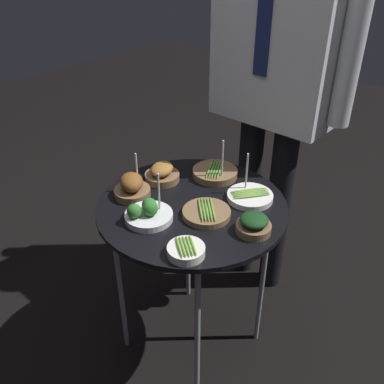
{
  "coord_description": "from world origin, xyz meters",
  "views": [
    {
      "loc": [
        0.83,
        -0.94,
        1.58
      ],
      "look_at": [
        0.0,
        0.0,
        0.79
      ],
      "focal_mm": 40.0,
      "sensor_mm": 36.0,
      "label": 1
    }
  ],
  "objects_px": {
    "bowl_asparagus_far_rim": "(207,213)",
    "bowl_roast_front_left": "(132,187)",
    "bowl_spinach_back_right": "(254,224)",
    "bowl_broccoli_back_left": "(147,213)",
    "serving_cart": "(192,216)",
    "bowl_asparagus_front_center": "(250,196)",
    "bowl_asparagus_mid_left": "(186,250)",
    "bowl_roast_center": "(162,174)",
    "bowl_asparagus_mid_right": "(215,173)",
    "waiter_figure": "(278,59)"
  },
  "relations": [
    {
      "from": "bowl_roast_front_left",
      "to": "bowl_spinach_back_right",
      "type": "bearing_deg",
      "value": 14.06
    },
    {
      "from": "bowl_asparagus_far_rim",
      "to": "bowl_roast_front_left",
      "type": "bearing_deg",
      "value": -163.87
    },
    {
      "from": "bowl_broccoli_back_left",
      "to": "bowl_spinach_back_right",
      "type": "distance_m",
      "value": 0.35
    },
    {
      "from": "bowl_roast_front_left",
      "to": "bowl_asparagus_front_center",
      "type": "bearing_deg",
      "value": 38.26
    },
    {
      "from": "bowl_asparagus_front_center",
      "to": "bowl_roast_center",
      "type": "bearing_deg",
      "value": -161.02
    },
    {
      "from": "bowl_asparagus_far_rim",
      "to": "serving_cart",
      "type": "bearing_deg",
      "value": 166.21
    },
    {
      "from": "serving_cart",
      "to": "waiter_figure",
      "type": "height_order",
      "value": "waiter_figure"
    },
    {
      "from": "bowl_asparagus_far_rim",
      "to": "bowl_asparagus_mid_right",
      "type": "height_order",
      "value": "bowl_asparagus_mid_right"
    },
    {
      "from": "bowl_roast_front_left",
      "to": "bowl_spinach_back_right",
      "type": "height_order",
      "value": "bowl_roast_front_left"
    },
    {
      "from": "bowl_asparagus_far_rim",
      "to": "bowl_spinach_back_right",
      "type": "bearing_deg",
      "value": 10.51
    },
    {
      "from": "bowl_roast_center",
      "to": "bowl_asparagus_far_rim",
      "type": "xyz_separation_m",
      "value": [
        0.28,
        -0.07,
        -0.02
      ]
    },
    {
      "from": "bowl_spinach_back_right",
      "to": "bowl_broccoli_back_left",
      "type": "bearing_deg",
      "value": -149.5
    },
    {
      "from": "bowl_asparagus_front_center",
      "to": "bowl_asparagus_mid_left",
      "type": "xyz_separation_m",
      "value": [
        0.03,
        -0.38,
        0.0
      ]
    },
    {
      "from": "serving_cart",
      "to": "bowl_spinach_back_right",
      "type": "distance_m",
      "value": 0.27
    },
    {
      "from": "bowl_broccoli_back_left",
      "to": "waiter_figure",
      "type": "xyz_separation_m",
      "value": [
        0.01,
        0.72,
        0.36
      ]
    },
    {
      "from": "bowl_asparagus_far_rim",
      "to": "bowl_broccoli_back_left",
      "type": "relative_size",
      "value": 1.02
    },
    {
      "from": "bowl_broccoli_back_left",
      "to": "bowl_asparagus_mid_left",
      "type": "bearing_deg",
      "value": -12.51
    },
    {
      "from": "bowl_asparagus_mid_right",
      "to": "bowl_broccoli_back_left",
      "type": "xyz_separation_m",
      "value": [
        0.01,
        -0.37,
        0.01
      ]
    },
    {
      "from": "bowl_asparagus_front_center",
      "to": "bowl_spinach_back_right",
      "type": "xyz_separation_m",
      "value": [
        0.12,
        -0.15,
        0.02
      ]
    },
    {
      "from": "bowl_roast_front_left",
      "to": "bowl_broccoli_back_left",
      "type": "relative_size",
      "value": 0.96
    },
    {
      "from": "bowl_asparagus_mid_right",
      "to": "bowl_asparagus_mid_left",
      "type": "bearing_deg",
      "value": -61.57
    },
    {
      "from": "serving_cart",
      "to": "bowl_roast_center",
      "type": "xyz_separation_m",
      "value": [
        -0.19,
        0.05,
        0.08
      ]
    },
    {
      "from": "serving_cart",
      "to": "bowl_broccoli_back_left",
      "type": "bearing_deg",
      "value": -106.61
    },
    {
      "from": "bowl_asparagus_far_rim",
      "to": "bowl_roast_center",
      "type": "bearing_deg",
      "value": 166.25
    },
    {
      "from": "bowl_asparagus_mid_right",
      "to": "waiter_figure",
      "type": "relative_size",
      "value": 0.1
    },
    {
      "from": "bowl_roast_center",
      "to": "bowl_asparagus_front_center",
      "type": "xyz_separation_m",
      "value": [
        0.33,
        0.11,
        -0.02
      ]
    },
    {
      "from": "bowl_asparagus_front_center",
      "to": "bowl_asparagus_mid_left",
      "type": "bearing_deg",
      "value": -85.27
    },
    {
      "from": "bowl_roast_center",
      "to": "bowl_roast_front_left",
      "type": "distance_m",
      "value": 0.15
    },
    {
      "from": "waiter_figure",
      "to": "bowl_broccoli_back_left",
      "type": "bearing_deg",
      "value": -90.89
    },
    {
      "from": "bowl_asparagus_far_rim",
      "to": "waiter_figure",
      "type": "bearing_deg",
      "value": 102.07
    },
    {
      "from": "bowl_asparagus_far_rim",
      "to": "bowl_asparagus_mid_left",
      "type": "distance_m",
      "value": 0.21
    },
    {
      "from": "bowl_roast_center",
      "to": "bowl_asparagus_far_rim",
      "type": "relative_size",
      "value": 0.81
    },
    {
      "from": "bowl_asparagus_far_rim",
      "to": "waiter_figure",
      "type": "relative_size",
      "value": 0.09
    },
    {
      "from": "serving_cart",
      "to": "waiter_figure",
      "type": "relative_size",
      "value": 0.41
    },
    {
      "from": "bowl_asparagus_front_center",
      "to": "serving_cart",
      "type": "bearing_deg",
      "value": -130.04
    },
    {
      "from": "serving_cart",
      "to": "bowl_asparagus_mid_left",
      "type": "bearing_deg",
      "value": -52.34
    },
    {
      "from": "waiter_figure",
      "to": "bowl_roast_front_left",
      "type": "bearing_deg",
      "value": -103.69
    },
    {
      "from": "bowl_asparagus_far_rim",
      "to": "bowl_roast_front_left",
      "type": "xyz_separation_m",
      "value": [
        -0.28,
        -0.08,
        0.03
      ]
    },
    {
      "from": "bowl_roast_front_left",
      "to": "bowl_broccoli_back_left",
      "type": "bearing_deg",
      "value": -23.78
    },
    {
      "from": "bowl_asparagus_mid_right",
      "to": "bowl_asparagus_front_center",
      "type": "bearing_deg",
      "value": -12.99
    },
    {
      "from": "serving_cart",
      "to": "waiter_figure",
      "type": "distance_m",
      "value": 0.71
    },
    {
      "from": "bowl_asparagus_front_center",
      "to": "waiter_figure",
      "type": "relative_size",
      "value": 0.09
    },
    {
      "from": "bowl_roast_center",
      "to": "bowl_broccoli_back_left",
      "type": "height_order",
      "value": "bowl_broccoli_back_left"
    },
    {
      "from": "bowl_asparagus_mid_left",
      "to": "bowl_roast_center",
      "type": "bearing_deg",
      "value": 143.9
    },
    {
      "from": "bowl_asparagus_far_rim",
      "to": "waiter_figure",
      "type": "height_order",
      "value": "waiter_figure"
    },
    {
      "from": "bowl_asparagus_mid_left",
      "to": "bowl_asparagus_mid_right",
      "type": "height_order",
      "value": "bowl_asparagus_mid_right"
    },
    {
      "from": "serving_cart",
      "to": "bowl_roast_center",
      "type": "distance_m",
      "value": 0.22
    },
    {
      "from": "bowl_broccoli_back_left",
      "to": "serving_cart",
      "type": "bearing_deg",
      "value": 73.39
    },
    {
      "from": "bowl_asparagus_front_center",
      "to": "bowl_asparagus_mid_left",
      "type": "distance_m",
      "value": 0.38
    },
    {
      "from": "bowl_spinach_back_right",
      "to": "waiter_figure",
      "type": "xyz_separation_m",
      "value": [
        -0.29,
        0.54,
        0.36
      ]
    }
  ]
}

